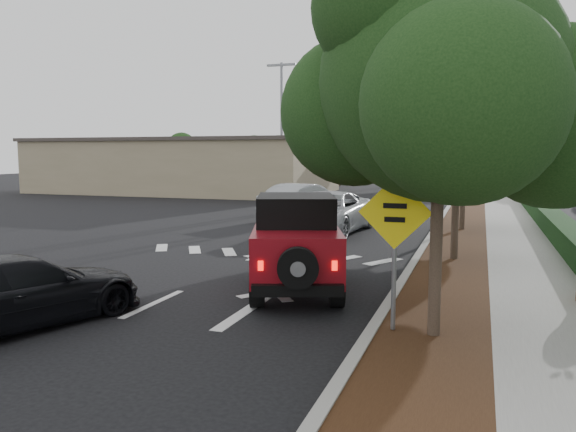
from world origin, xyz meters
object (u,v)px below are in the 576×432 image
at_px(speed_hump_sign, 395,232).
at_px(red_jeep, 296,242).
at_px(silver_suv_ahead, 326,212).
at_px(black_suv_oncoming, 19,291).

bearing_deg(speed_hump_sign, red_jeep, 134.18).
height_order(silver_suv_ahead, black_suv_oncoming, silver_suv_ahead).
bearing_deg(silver_suv_ahead, black_suv_oncoming, -95.00).
height_order(red_jeep, black_suv_oncoming, red_jeep).
distance_m(red_jeep, speed_hump_sign, 3.76).
bearing_deg(red_jeep, silver_suv_ahead, 81.77).
relative_size(black_suv_oncoming, speed_hump_sign, 1.73).
relative_size(silver_suv_ahead, speed_hump_sign, 2.23).
relative_size(red_jeep, speed_hump_sign, 1.69).
xyz_separation_m(silver_suv_ahead, speed_hump_sign, (4.29, -11.56, 0.98)).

